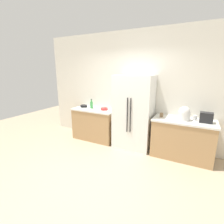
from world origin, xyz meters
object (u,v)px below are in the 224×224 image
at_px(toaster, 206,118).
at_px(bowl_b, 84,106).
at_px(cup_b, 195,118).
at_px(bottle_a, 92,105).
at_px(bowl_a, 104,109).
at_px(cup_a, 161,115).
at_px(refrigerator, 133,112).
at_px(rice_cooker, 184,114).

distance_m(toaster, bowl_b, 3.16).
relative_size(toaster, cup_b, 2.40).
relative_size(bottle_a, cup_b, 2.61).
relative_size(bottle_a, bowl_a, 1.38).
xyz_separation_m(cup_a, bowl_b, (-2.25, 0.02, -0.02)).
xyz_separation_m(bottle_a, cup_b, (2.65, 0.10, -0.05)).
distance_m(refrigerator, rice_cooker, 1.18).
bearing_deg(bowl_b, cup_b, 1.47).
bearing_deg(bowl_b, cup_a, -0.58).
bearing_deg(bottle_a, rice_cooker, -0.40).
height_order(cup_a, bowl_a, cup_a).
xyz_separation_m(refrigerator, cup_b, (1.39, 0.10, 0.02)).
bearing_deg(cup_a, rice_cooker, -1.89).
height_order(refrigerator, rice_cooker, refrigerator).
height_order(refrigerator, bottle_a, refrigerator).
bearing_deg(toaster, rice_cooker, -178.21).
height_order(toaster, bowl_a, toaster).
distance_m(cup_b, bowl_b, 2.95).
relative_size(cup_a, bowl_a, 0.50).
distance_m(toaster, rice_cooker, 0.43).
relative_size(cup_a, bowl_b, 0.50).
xyz_separation_m(rice_cooker, cup_b, (0.22, 0.11, -0.09)).
xyz_separation_m(refrigerator, toaster, (1.60, -0.00, 0.08)).
bearing_deg(cup_a, toaster, -0.17).
height_order(refrigerator, toaster, refrigerator).
xyz_separation_m(toaster, cup_b, (-0.21, 0.10, -0.06)).
height_order(rice_cooker, cup_b, rice_cooker).
bearing_deg(refrigerator, bowl_b, 179.14).
relative_size(refrigerator, bottle_a, 6.87).
bearing_deg(cup_a, bowl_b, 179.42).
relative_size(rice_cooker, cup_a, 3.12).
distance_m(refrigerator, cup_a, 0.69).
distance_m(rice_cooker, cup_a, 0.49).
height_order(toaster, bowl_b, toaster).
bearing_deg(bowl_b, bottle_a, -4.23).
xyz_separation_m(bottle_a, bowl_a, (0.42, -0.01, -0.07)).
bearing_deg(rice_cooker, refrigerator, 179.26).
bearing_deg(refrigerator, cup_a, 0.06).
bearing_deg(bowl_a, bowl_b, 177.34).
relative_size(cup_a, cup_b, 0.95).
bearing_deg(rice_cooker, cup_b, 28.02).
bearing_deg(cup_a, bowl_a, -179.61).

